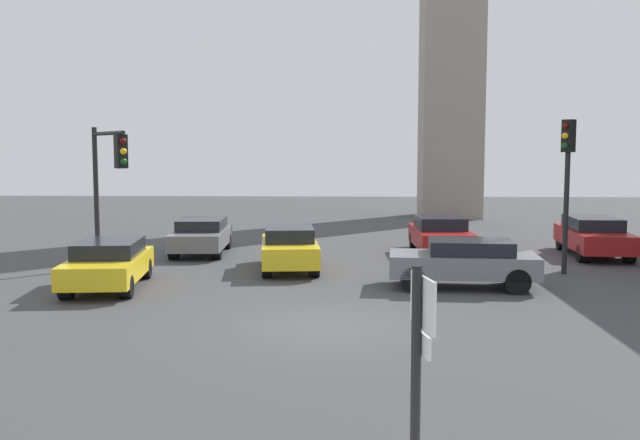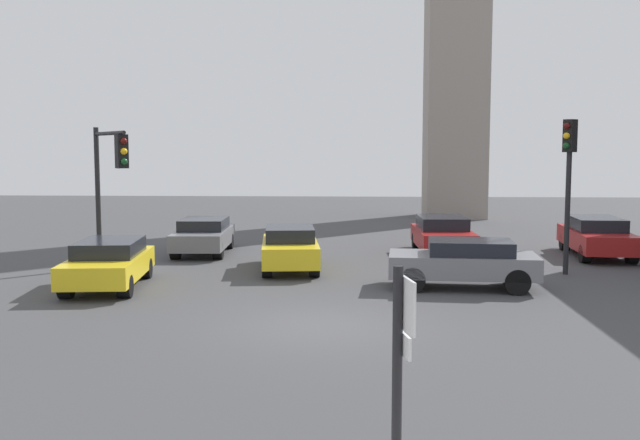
{
  "view_description": "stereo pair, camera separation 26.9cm",
  "coord_description": "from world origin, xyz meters",
  "views": [
    {
      "loc": [
        0.5,
        -15.53,
        3.92
      ],
      "look_at": [
        -0.26,
        5.63,
        1.79
      ],
      "focal_mm": 40.19,
      "sensor_mm": 36.0,
      "label": 1
    },
    {
      "loc": [
        0.77,
        -15.52,
        3.92
      ],
      "look_at": [
        -0.26,
        5.63,
        1.79
      ],
      "focal_mm": 40.19,
      "sensor_mm": 36.0,
      "label": 2
    }
  ],
  "objects": [
    {
      "name": "car_1",
      "position": [
        3.85,
        4.47,
        0.74
      ],
      "size": [
        4.22,
        2.13,
        1.37
      ],
      "rotation": [
        0.0,
        0.0,
        3.07
      ],
      "color": "slate",
      "rests_on": "ground_plane"
    },
    {
      "name": "traffic_light_1",
      "position": [
        7.33,
        6.85,
        3.36
      ],
      "size": [
        0.47,
        0.46,
        4.8
      ],
      "rotation": [
        0.0,
        0.0,
        -2.4
      ],
      "color": "black",
      "rests_on": "ground_plane"
    },
    {
      "name": "car_3",
      "position": [
        -1.32,
        7.3,
        0.73
      ],
      "size": [
        2.17,
        4.16,
        1.39
      ],
      "rotation": [
        0.0,
        0.0,
        -1.46
      ],
      "color": "yellow",
      "rests_on": "ground_plane"
    },
    {
      "name": "ground_plane",
      "position": [
        0.0,
        0.0,
        0.0
      ],
      "size": [
        85.45,
        85.45,
        0.0
      ],
      "primitive_type": "plane",
      "color": "#424244"
    },
    {
      "name": "traffic_light_0",
      "position": [
        -6.83,
        6.35,
        3.26
      ],
      "size": [
        1.77,
        2.28,
        4.59
      ],
      "rotation": [
        0.0,
        0.0,
        -0.92
      ],
      "color": "black",
      "rests_on": "ground_plane"
    },
    {
      "name": "car_2",
      "position": [
        4.03,
        11.07,
        0.73
      ],
      "size": [
        2.03,
        4.27,
        1.39
      ],
      "rotation": [
        0.0,
        0.0,
        -1.54
      ],
      "color": "maroon",
      "rests_on": "ground_plane"
    },
    {
      "name": "car_0",
      "position": [
        -6.16,
        4.11,
        0.71
      ],
      "size": [
        2.29,
        4.4,
        1.33
      ],
      "rotation": [
        0.0,
        0.0,
        -1.46
      ],
      "color": "yellow",
      "rests_on": "ground_plane"
    },
    {
      "name": "car_4",
      "position": [
        9.54,
        10.7,
        0.76
      ],
      "size": [
        2.15,
        4.68,
        1.42
      ],
      "rotation": [
        0.0,
        0.0,
        -1.64
      ],
      "color": "maroon",
      "rests_on": "ground_plane"
    },
    {
      "name": "car_5",
      "position": [
        -4.87,
        10.71,
        0.7
      ],
      "size": [
        2.0,
        4.07,
        1.3
      ],
      "rotation": [
        0.0,
        0.0,
        -1.53
      ],
      "color": "slate",
      "rests_on": "ground_plane"
    },
    {
      "name": "direction_sign",
      "position": [
        1.21,
        -8.75,
        1.78
      ],
      "size": [
        0.2,
        0.71,
        2.65
      ],
      "rotation": [
        0.0,
        0.0,
        0.2
      ],
      "color": "black",
      "rests_on": "ground_plane"
    }
  ]
}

